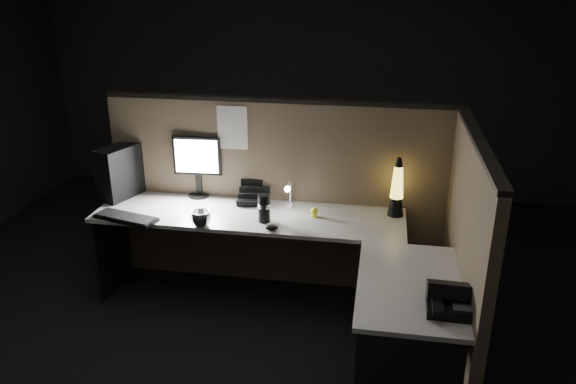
% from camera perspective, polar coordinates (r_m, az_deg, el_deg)
% --- Properties ---
extents(floor, '(6.00, 6.00, 0.00)m').
position_cam_1_polar(floor, '(4.01, -3.65, -15.45)').
color(floor, black).
rests_on(floor, ground).
extents(room_shell, '(6.00, 6.00, 6.00)m').
position_cam_1_polar(room_shell, '(3.29, -4.32, 7.62)').
color(room_shell, silver).
rests_on(room_shell, ground).
extents(partition_back, '(2.66, 0.06, 1.50)m').
position_cam_1_polar(partition_back, '(4.43, -1.13, -0.42)').
color(partition_back, brown).
rests_on(partition_back, ground).
extents(partition_right, '(0.06, 1.66, 1.50)m').
position_cam_1_polar(partition_right, '(3.65, 17.36, -6.59)').
color(partition_right, brown).
rests_on(partition_right, ground).
extents(desk, '(2.60, 1.60, 0.73)m').
position_cam_1_polar(desk, '(3.87, -0.39, -6.65)').
color(desk, beige).
rests_on(desk, ground).
extents(pc_tower, '(0.30, 0.43, 0.41)m').
position_cam_1_polar(pc_tower, '(4.61, -16.59, 2.02)').
color(pc_tower, black).
rests_on(pc_tower, desk).
extents(monitor, '(0.38, 0.16, 0.49)m').
position_cam_1_polar(monitor, '(4.45, -9.20, 3.17)').
color(monitor, black).
rests_on(monitor, desk).
extents(keyboard, '(0.50, 0.27, 0.02)m').
position_cam_1_polar(keyboard, '(4.23, -16.13, -2.54)').
color(keyboard, black).
rests_on(keyboard, desk).
extents(mouse, '(0.10, 0.08, 0.04)m').
position_cam_1_polar(mouse, '(3.91, -1.68, -3.62)').
color(mouse, black).
rests_on(mouse, desk).
extents(clip_lamp, '(0.04, 0.17, 0.22)m').
position_cam_1_polar(clip_lamp, '(4.16, 0.09, -0.29)').
color(clip_lamp, silver).
rests_on(clip_lamp, desk).
extents(organizer, '(0.27, 0.25, 0.18)m').
position_cam_1_polar(organizer, '(4.37, -3.42, -0.48)').
color(organizer, black).
rests_on(organizer, desk).
extents(lava_lamp, '(0.12, 0.12, 0.44)m').
position_cam_1_polar(lava_lamp, '(4.15, 10.99, 0.03)').
color(lava_lamp, black).
rests_on(lava_lamp, desk).
extents(travel_mug, '(0.09, 0.09, 0.20)m').
position_cam_1_polar(travel_mug, '(4.00, -2.45, -1.66)').
color(travel_mug, black).
rests_on(travel_mug, desk).
extents(steel_mug, '(0.17, 0.17, 0.11)m').
position_cam_1_polar(steel_mug, '(4.00, -8.82, -2.68)').
color(steel_mug, '#BBBBC2').
rests_on(steel_mug, desk).
extents(figurine, '(0.05, 0.05, 0.05)m').
position_cam_1_polar(figurine, '(4.10, 2.70, -1.95)').
color(figurine, '#EFF626').
rests_on(figurine, desk).
extents(pinned_paper, '(0.23, 0.00, 0.34)m').
position_cam_1_polar(pinned_paper, '(4.30, -5.68, 6.51)').
color(pinned_paper, white).
rests_on(pinned_paper, partition_back).
extents(desk_phone, '(0.27, 0.28, 0.16)m').
position_cam_1_polar(desk_phone, '(3.15, 16.21, -10.43)').
color(desk_phone, black).
rests_on(desk_phone, desk).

